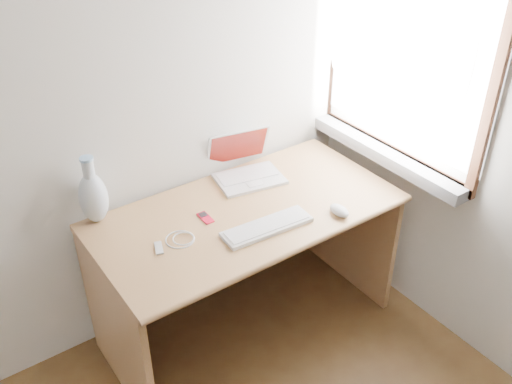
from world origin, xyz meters
TOP-DOWN VIEW (x-y plane):
  - window at (1.72, 1.30)m, footprint 0.11×0.99m
  - desk at (0.94, 1.46)m, footprint 1.35×0.68m
  - laptop at (1.09, 1.61)m, footprint 0.35×0.31m
  - external_keyboard at (0.93, 1.21)m, footprint 0.40×0.15m
  - mouse at (1.25, 1.12)m, footprint 0.07×0.11m
  - ipod at (0.75, 1.43)m, footprint 0.04×0.09m
  - cable_coil at (0.59, 1.36)m, footprint 0.15×0.15m
  - remote at (0.50, 1.36)m, footprint 0.06×0.09m
  - vase at (0.37, 1.68)m, footprint 0.12×0.12m

SIDE VIEW (x-z plane):
  - desk at x=0.94m, z-range 0.15..0.87m
  - remote at x=0.50m, z-range 0.72..0.72m
  - cable_coil at x=0.59m, z-range 0.72..0.72m
  - ipod at x=0.75m, z-range 0.72..0.72m
  - external_keyboard at x=0.93m, z-range 0.72..0.74m
  - mouse at x=1.25m, z-range 0.72..0.75m
  - laptop at x=1.09m, z-range 0.66..0.87m
  - vase at x=0.37m, z-range 0.69..1.00m
  - window at x=1.72m, z-range 0.72..1.83m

